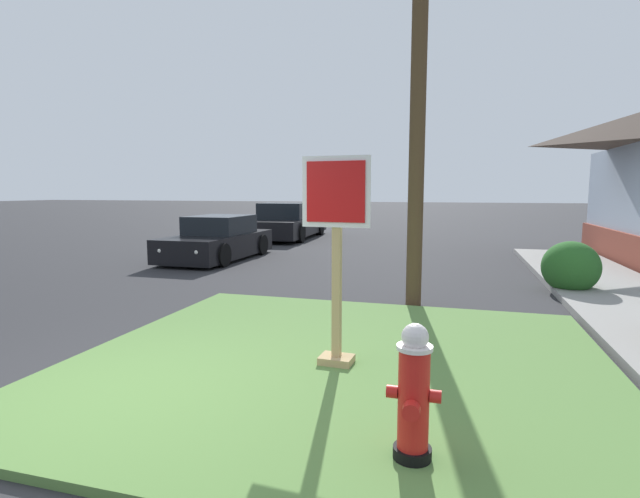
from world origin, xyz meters
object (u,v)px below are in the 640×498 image
(manhole_cover, at_px, (249,315))
(parked_sedan_black, at_px, (218,240))
(pickup_truck_black, at_px, (288,223))
(fire_hydrant, at_px, (414,395))
(stop_sign, at_px, (336,264))

(manhole_cover, xyz_separation_m, parked_sedan_black, (-3.51, 5.64, 0.53))
(pickup_truck_black, bearing_deg, fire_hydrant, -67.40)
(stop_sign, bearing_deg, manhole_cover, 135.06)
(fire_hydrant, relative_size, stop_sign, 0.44)
(manhole_cover, bearing_deg, fire_hydrant, -51.20)
(fire_hydrant, distance_m, pickup_truck_black, 16.75)
(manhole_cover, relative_size, parked_sedan_black, 0.17)
(fire_hydrant, distance_m, stop_sign, 2.04)
(parked_sedan_black, relative_size, pickup_truck_black, 0.73)
(manhole_cover, height_order, pickup_truck_black, pickup_truck_black)
(stop_sign, distance_m, manhole_cover, 2.91)
(fire_hydrant, distance_m, parked_sedan_black, 11.17)
(fire_hydrant, bearing_deg, pickup_truck_black, 112.60)
(stop_sign, xyz_separation_m, parked_sedan_black, (-5.38, 7.51, -0.65))
(manhole_cover, distance_m, pickup_truck_black, 12.46)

